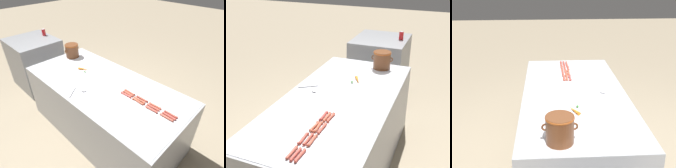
# 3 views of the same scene
# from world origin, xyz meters

# --- Properties ---
(ground_plane) EXTENTS (20.00, 20.00, 0.00)m
(ground_plane) POSITION_xyz_m (0.00, 0.00, 0.00)
(ground_plane) COLOR gray
(griddle_counter) EXTENTS (1.06, 2.28, 0.86)m
(griddle_counter) POSITION_xyz_m (0.00, 0.00, 0.43)
(griddle_counter) COLOR #9EA0A5
(griddle_counter) RESTS_ON ground_plane
(back_cabinet) EXTENTS (0.80, 0.90, 0.97)m
(back_cabinet) POSITION_xyz_m (-0.05, 1.91, 0.48)
(back_cabinet) COLOR gray
(back_cabinet) RESTS_ON ground_plane
(hot_dog_0) EXTENTS (0.02, 0.16, 0.02)m
(hot_dog_0) POSITION_xyz_m (0.02, -0.94, 0.87)
(hot_dog_0) COLOR #AD4E3E
(hot_dog_0) RESTS_ON griddle_counter
(hot_dog_1) EXTENTS (0.03, 0.16, 0.02)m
(hot_dog_1) POSITION_xyz_m (0.01, -0.76, 0.87)
(hot_dog_1) COLOR #B0483A
(hot_dog_1) RESTS_ON griddle_counter
(hot_dog_2) EXTENTS (0.03, 0.16, 0.02)m
(hot_dog_2) POSITION_xyz_m (0.02, -0.57, 0.87)
(hot_dog_2) COLOR #B75139
(hot_dog_2) RESTS_ON griddle_counter
(hot_dog_3) EXTENTS (0.03, 0.16, 0.02)m
(hot_dog_3) POSITION_xyz_m (0.02, -0.39, 0.87)
(hot_dog_3) COLOR #B9453D
(hot_dog_3) RESTS_ON griddle_counter
(hot_dog_4) EXTENTS (0.03, 0.16, 0.02)m
(hot_dog_4) POSITION_xyz_m (0.05, -0.95, 0.87)
(hot_dog_4) COLOR #B6463C
(hot_dog_4) RESTS_ON griddle_counter
(hot_dog_5) EXTENTS (0.03, 0.16, 0.02)m
(hot_dog_5) POSITION_xyz_m (0.05, -0.75, 0.87)
(hot_dog_5) COLOR #B7493B
(hot_dog_5) RESTS_ON griddle_counter
(hot_dog_6) EXTENTS (0.03, 0.16, 0.02)m
(hot_dog_6) POSITION_xyz_m (0.05, -0.57, 0.87)
(hot_dog_6) COLOR #AC5239
(hot_dog_6) RESTS_ON griddle_counter
(hot_dog_7) EXTENTS (0.03, 0.16, 0.02)m
(hot_dog_7) POSITION_xyz_m (0.05, -0.40, 0.87)
(hot_dog_7) COLOR #B4523B
(hot_dog_7) RESTS_ON griddle_counter
(hot_dog_8) EXTENTS (0.03, 0.16, 0.02)m
(hot_dog_8) POSITION_xyz_m (0.09, -0.95, 0.87)
(hot_dog_8) COLOR #B44639
(hot_dog_8) RESTS_ON griddle_counter
(hot_dog_9) EXTENTS (0.03, 0.16, 0.02)m
(hot_dog_9) POSITION_xyz_m (0.09, -0.76, 0.87)
(hot_dog_9) COLOR #B14E3A
(hot_dog_9) RESTS_ON griddle_counter
(hot_dog_10) EXTENTS (0.03, 0.16, 0.02)m
(hot_dog_10) POSITION_xyz_m (0.09, -0.58, 0.87)
(hot_dog_10) COLOR #B6493A
(hot_dog_10) RESTS_ON griddle_counter
(hot_dog_11) EXTENTS (0.03, 0.16, 0.02)m
(hot_dog_11) POSITION_xyz_m (0.09, -0.39, 0.87)
(hot_dog_11) COLOR #B44B39
(hot_dog_11) RESTS_ON griddle_counter
(bean_pot) EXTENTS (0.27, 0.22, 0.22)m
(bean_pot) POSITION_xyz_m (0.20, 0.95, 0.98)
(bean_pot) COLOR brown
(bean_pot) RESTS_ON griddle_counter
(serving_spoon) EXTENTS (0.24, 0.19, 0.02)m
(serving_spoon) POSITION_xyz_m (-0.32, 0.07, 0.87)
(serving_spoon) COLOR #B7B7BC
(serving_spoon) RESTS_ON griddle_counter
(carrot) EXTENTS (0.11, 0.17, 0.03)m
(carrot) POSITION_xyz_m (0.04, 0.45, 0.87)
(carrot) COLOR orange
(carrot) RESTS_ON griddle_counter
(soda_can) EXTENTS (0.07, 0.07, 0.12)m
(soda_can) POSITION_xyz_m (0.24, 1.94, 1.03)
(soda_can) COLOR red
(soda_can) RESTS_ON back_cabinet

